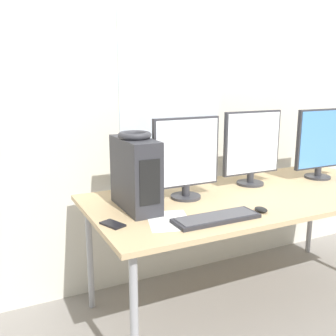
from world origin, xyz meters
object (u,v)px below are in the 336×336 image
object	(u,v)px
headphones	(135,135)
monitor_right_far	(321,143)
pc_tower	(135,174)
cell_phone	(113,224)
mouse	(261,210)
monitor_main	(186,157)
monitor_right_near	(252,147)
keyboard	(216,218)

from	to	relation	value
headphones	monitor_right_far	world-z (taller)	monitor_right_far
headphones	monitor_right_far	xyz separation A→B (m)	(1.44, 0.05, -0.15)
pc_tower	cell_phone	world-z (taller)	pc_tower
mouse	cell_phone	xyz separation A→B (m)	(-0.79, 0.16, -0.01)
monitor_main	cell_phone	xyz separation A→B (m)	(-0.54, -0.24, -0.25)
monitor_right_far	pc_tower	bearing A→B (deg)	-178.00
pc_tower	monitor_right_near	distance (m)	0.90
pc_tower	cell_phone	bearing A→B (deg)	-135.93
cell_phone	pc_tower	bearing A→B (deg)	22.53
pc_tower	keyboard	size ratio (longest dim) A/B	0.87
headphones	mouse	xyz separation A→B (m)	(0.59, -0.36, -0.40)
keyboard	pc_tower	bearing A→B (deg)	129.83
pc_tower	cell_phone	size ratio (longest dim) A/B	2.82
headphones	mouse	bearing A→B (deg)	-31.28
monitor_main	monitor_right_near	xyz separation A→B (m)	(0.55, 0.08, 0.01)
monitor_main	mouse	size ratio (longest dim) A/B	5.88
pc_tower	mouse	size ratio (longest dim) A/B	4.84
pc_tower	monitor_main	size ratio (longest dim) A/B	0.82
headphones	cell_phone	distance (m)	0.49
mouse	cell_phone	distance (m)	0.81
monitor_main	keyboard	world-z (taller)	monitor_main
monitor_right_near	cell_phone	bearing A→B (deg)	-163.75
pc_tower	monitor_right_near	world-z (taller)	monitor_right_near
pc_tower	keyboard	world-z (taller)	pc_tower
monitor_right_near	cell_phone	world-z (taller)	monitor_right_near
monitor_right_far	cell_phone	world-z (taller)	monitor_right_far
monitor_main	cell_phone	world-z (taller)	monitor_main
pc_tower	headphones	distance (m)	0.21
monitor_right_far	mouse	bearing A→B (deg)	-154.34
headphones	cell_phone	bearing A→B (deg)	-135.81
monitor_right_far	keyboard	xyz separation A→B (m)	(-1.14, -0.41, -0.25)
headphones	keyboard	size ratio (longest dim) A/B	0.39
monitor_right_near	monitor_main	bearing A→B (deg)	-171.68
keyboard	cell_phone	xyz separation A→B (m)	(-0.50, 0.17, -0.01)
headphones	monitor_right_near	xyz separation A→B (m)	(0.89, 0.12, -0.15)
monitor_right_near	pc_tower	bearing A→B (deg)	-172.12
monitor_right_far	keyboard	distance (m)	1.23
keyboard	mouse	world-z (taller)	mouse
cell_phone	keyboard	bearing A→B (deg)	-39.83
headphones	mouse	size ratio (longest dim) A/B	2.18
pc_tower	keyboard	bearing A→B (deg)	-50.17
headphones	cell_phone	size ratio (longest dim) A/B	1.27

